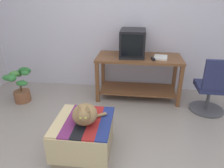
{
  "coord_description": "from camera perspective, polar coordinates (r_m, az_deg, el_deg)",
  "views": [
    {
      "loc": [
        0.32,
        -1.83,
        1.73
      ],
      "look_at": [
        0.01,
        0.85,
        0.55
      ],
      "focal_mm": 33.62,
      "sensor_mm": 36.0,
      "label": 1
    }
  ],
  "objects": [
    {
      "name": "ottoman_with_blanket",
      "position": [
        2.51,
        -7.63,
        -13.84
      ],
      "size": [
        0.64,
        0.68,
        0.42
      ],
      "color": "tan",
      "rests_on": "ground_plane"
    },
    {
      "name": "pen",
      "position": [
        3.57,
        13.92,
        6.97
      ],
      "size": [
        0.14,
        0.04,
        0.01
      ],
      "primitive_type": "cylinder",
      "rotation": [
        0.0,
        1.57,
        0.25
      ],
      "color": "#B7B7BC",
      "rests_on": "desk"
    },
    {
      "name": "ground_plane",
      "position": [
        2.54,
        -2.57,
        -19.39
      ],
      "size": [
        14.0,
        14.0,
        0.0
      ],
      "primitive_type": "plane",
      "color": "#9E9389"
    },
    {
      "name": "potted_plant",
      "position": [
        3.85,
        -23.78,
        -0.43
      ],
      "size": [
        0.42,
        0.42,
        0.6
      ],
      "color": "brown",
      "rests_on": "ground_plane"
    },
    {
      "name": "desk",
      "position": [
        3.64,
        7.18,
        3.85
      ],
      "size": [
        1.42,
        0.66,
        0.74
      ],
      "rotation": [
        0.0,
        0.0,
        -0.01
      ],
      "color": "brown",
      "rests_on": "ground_plane"
    },
    {
      "name": "book",
      "position": [
        3.53,
        13.09,
        7.08
      ],
      "size": [
        0.25,
        0.29,
        0.03
      ],
      "primitive_type": "cube",
      "rotation": [
        0.0,
        0.0,
        -0.15
      ],
      "color": "white",
      "rests_on": "desk"
    },
    {
      "name": "back_wall",
      "position": [
        3.91,
        2.01,
        17.34
      ],
      "size": [
        8.0,
        0.1,
        2.6
      ],
      "primitive_type": "cube",
      "color": "silver",
      "rests_on": "ground_plane"
    },
    {
      "name": "cat",
      "position": [
        2.28,
        -7.39,
        -8.16
      ],
      "size": [
        0.37,
        0.39,
        0.29
      ],
      "rotation": [
        0.0,
        0.0,
        0.15
      ],
      "color": "#9E7A4C",
      "rests_on": "ottoman_with_blanket"
    },
    {
      "name": "office_chair",
      "position": [
        3.5,
        25.4,
        -1.38
      ],
      "size": [
        0.52,
        0.52,
        0.89
      ],
      "rotation": [
        0.0,
        0.0,
        3.13
      ],
      "color": "#4C4C51",
      "rests_on": "ground_plane"
    },
    {
      "name": "stapler",
      "position": [
        3.4,
        11.09,
        6.7
      ],
      "size": [
        0.07,
        0.12,
        0.04
      ],
      "primitive_type": "cube",
      "rotation": [
        0.0,
        0.0,
        0.29
      ],
      "color": "black",
      "rests_on": "desk"
    },
    {
      "name": "keyboard",
      "position": [
        3.42,
        5.33,
        7.02
      ],
      "size": [
        0.4,
        0.16,
        0.02
      ],
      "primitive_type": "cube",
      "rotation": [
        0.0,
        0.0,
        0.03
      ],
      "color": "black",
      "rests_on": "desk"
    },
    {
      "name": "tv_monitor",
      "position": [
        3.6,
        5.64,
        11.1
      ],
      "size": [
        0.42,
        0.53,
        0.43
      ],
      "rotation": [
        0.0,
        0.0,
        -0.01
      ],
      "color": "black",
      "rests_on": "desk"
    }
  ]
}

